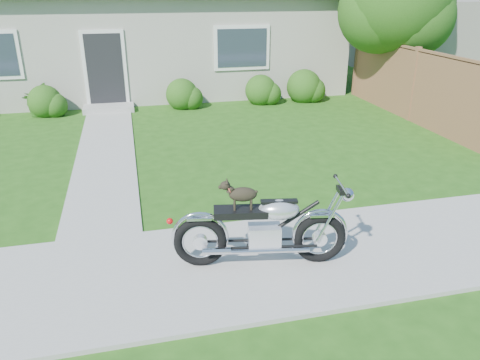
# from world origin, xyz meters

# --- Properties ---
(ground) EXTENTS (80.00, 80.00, 0.00)m
(ground) POSITION_xyz_m (0.00, 0.00, 0.00)
(ground) COLOR #235114
(ground) RESTS_ON ground
(sidewalk) EXTENTS (24.00, 2.20, 0.04)m
(sidewalk) POSITION_xyz_m (0.00, 0.00, 0.02)
(sidewalk) COLOR #9E9B93
(sidewalk) RESTS_ON ground
(walkway) EXTENTS (1.20, 8.00, 0.03)m
(walkway) POSITION_xyz_m (-1.50, 5.00, 0.01)
(walkway) COLOR #9E9B93
(walkway) RESTS_ON ground
(house) EXTENTS (12.60, 7.03, 4.50)m
(house) POSITION_xyz_m (-0.00, 11.99, 2.16)
(house) COLOR beige
(house) RESTS_ON ground
(fence) EXTENTS (0.12, 6.62, 1.90)m
(fence) POSITION_xyz_m (6.30, 5.75, 0.94)
(fence) COLOR #956043
(fence) RESTS_ON ground
(tree_near) EXTENTS (2.92, 2.91, 4.46)m
(tree_near) POSITION_xyz_m (6.62, 7.25, 2.86)
(tree_near) COLOR #3D2B1C
(tree_near) RESTS_ON ground
(shrub_row) EXTENTS (10.59, 1.05, 1.05)m
(shrub_row) POSITION_xyz_m (0.53, 8.50, 0.40)
(shrub_row) COLOR #275215
(shrub_row) RESTS_ON ground
(potted_plant_left) EXTENTS (0.76, 0.84, 0.84)m
(potted_plant_left) POSITION_xyz_m (-3.40, 8.55, 0.42)
(potted_plant_left) COLOR #285B18
(potted_plant_left) RESTS_ON ground
(potted_plant_right) EXTENTS (0.57, 0.57, 0.73)m
(potted_plant_right) POSITION_xyz_m (0.57, 8.55, 0.37)
(potted_plant_right) COLOR #215E1A
(potted_plant_right) RESTS_ON ground
(motorcycle_with_dog) EXTENTS (2.21, 0.72, 1.15)m
(motorcycle_with_dog) POSITION_xyz_m (0.56, -0.10, 0.55)
(motorcycle_with_dog) COLOR black
(motorcycle_with_dog) RESTS_ON sidewalk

